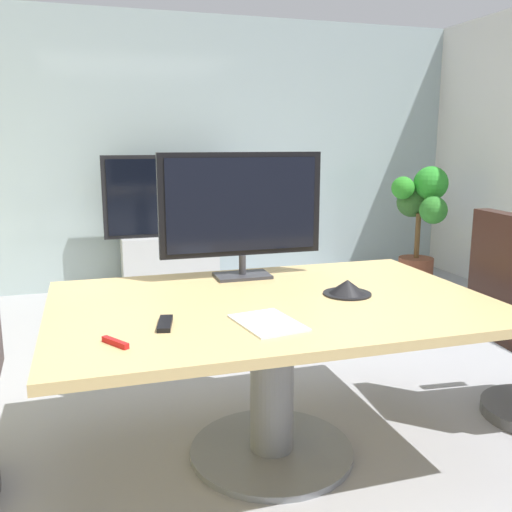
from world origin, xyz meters
TOP-DOWN VIEW (x-y plane):
  - ground_plane at (0.00, 0.00)m, footprint 7.34×7.34m
  - wall_back_glass_partition at (0.00, 3.17)m, footprint 6.25×0.10m
  - conference_table at (0.01, -0.19)m, footprint 1.91×1.26m
  - tv_monitor at (0.00, 0.27)m, footprint 0.84×0.18m
  - wall_display_unit at (-0.01, 2.82)m, footprint 1.20×0.36m
  - potted_plant at (2.37, 2.29)m, footprint 0.56×0.63m
  - conference_phone at (0.37, -0.20)m, footprint 0.22×0.22m
  - remote_control at (-0.49, -0.40)m, footprint 0.08×0.18m
  - whiteboard_marker at (-0.68, -0.56)m, footprint 0.09×0.12m
  - paper_notepad at (-0.11, -0.49)m, footprint 0.26×0.33m

SIDE VIEW (x-z plane):
  - ground_plane at x=0.00m, z-range 0.00..0.00m
  - wall_display_unit at x=-0.01m, z-range -0.21..1.10m
  - conference_table at x=0.01m, z-range 0.19..0.94m
  - potted_plant at x=2.37m, z-range 0.11..1.31m
  - paper_notepad at x=-0.11m, z-range 0.74..0.75m
  - remote_control at x=-0.49m, z-range 0.74..0.76m
  - whiteboard_marker at x=-0.68m, z-range 0.74..0.76m
  - conference_phone at x=0.37m, z-range 0.74..0.81m
  - tv_monitor at x=0.00m, z-range 0.78..1.42m
  - wall_back_glass_partition at x=0.00m, z-range 0.00..2.63m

